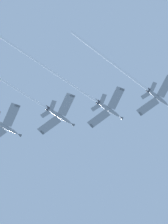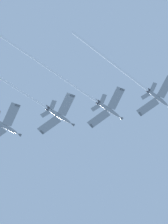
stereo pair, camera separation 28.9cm
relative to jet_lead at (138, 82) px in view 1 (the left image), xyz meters
name	(u,v)px [view 1 (the left image)]	position (x,y,z in m)	size (l,w,h in m)	color
jet_lead	(138,82)	(0.00, 0.00, 0.00)	(37.91, 37.91, 17.08)	gray
jet_second	(87,95)	(19.85, -1.82, -3.87)	(41.43, 41.04, 18.88)	gray
jet_third	(36,101)	(38.84, -1.26, -7.56)	(39.76, 40.08, 18.39)	gray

